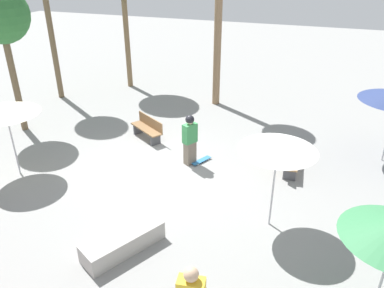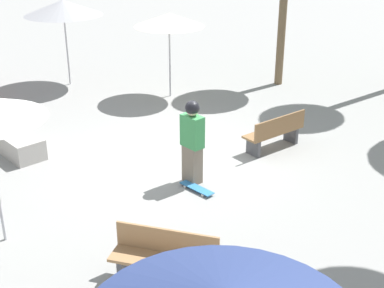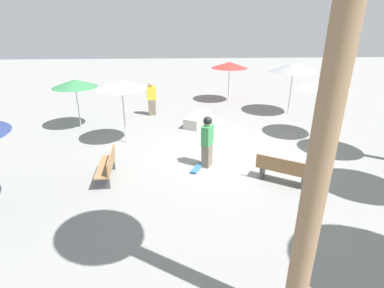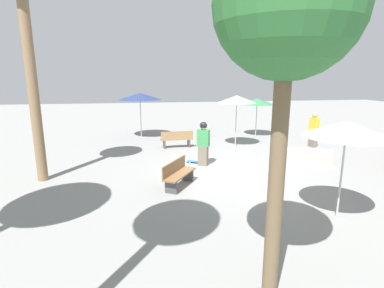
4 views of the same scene
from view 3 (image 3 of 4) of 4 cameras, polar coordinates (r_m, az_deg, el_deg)
name	(u,v)px [view 3 (image 3 of 4)]	position (r m, az deg, el deg)	size (l,w,h in m)	color
ground_plane	(227,157)	(11.05, 6.77, -2.39)	(60.00, 60.00, 0.00)	gray
skater_main	(207,140)	(9.93, 2.92, 0.74)	(0.54, 0.45, 1.76)	#726656
skateboard	(197,167)	(10.07, 1.05, -4.47)	(0.81, 0.52, 0.07)	teal
concrete_ledge	(199,119)	(14.34, 1.27, 4.73)	(2.09, 1.53, 0.48)	#A8A39E
bench_near	(107,166)	(9.69, -15.85, -4.11)	(1.63, 0.54, 0.85)	#47474C
bench_far	(283,170)	(9.51, 16.88, -4.78)	(1.22, 1.59, 0.85)	#47474C
shade_umbrella_green	(75,83)	(14.40, -21.46, 10.69)	(1.97, 1.97, 2.22)	#B7B7BC
shade_umbrella_grey	(294,67)	(16.38, 18.78, 13.66)	(2.38, 2.38, 2.64)	#B7B7BC
shade_umbrella_white	(121,84)	(11.84, -13.32, 10.99)	(1.91, 1.91, 2.56)	#B7B7BC
shade_umbrella_red	(230,65)	(18.31, 7.17, 14.70)	(2.16, 2.16, 2.35)	#B7B7BC
shade_umbrella_cream	(325,84)	(13.29, 24.02, 10.43)	(2.03, 2.03, 2.46)	#B7B7BC
bystander_watching	(152,98)	(15.75, -7.71, 8.59)	(0.33, 0.51, 1.75)	#726656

